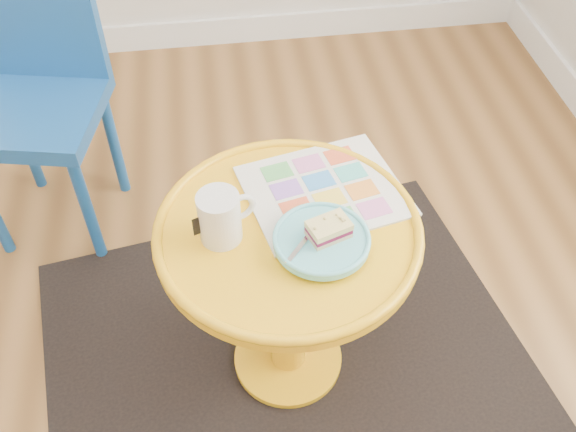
{
  "coord_description": "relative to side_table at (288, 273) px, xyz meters",
  "views": [
    {
      "loc": [
        0.57,
        -0.58,
        1.59
      ],
      "look_at": [
        0.7,
        0.34,
        0.59
      ],
      "focal_mm": 40.0,
      "sensor_mm": 36.0,
      "label": 1
    }
  ],
  "objects": [
    {
      "name": "newspaper",
      "position": [
        0.1,
        0.1,
        0.16
      ],
      "size": [
        0.4,
        0.36,
        0.01
      ],
      "primitive_type": "cube",
      "rotation": [
        0.0,
        0.0,
        0.22
      ],
      "color": "silver",
      "rests_on": "side_table"
    },
    {
      "name": "rug",
      "position": [
        0.0,
        -0.0,
        -0.39
      ],
      "size": [
        1.46,
        1.29,
        0.01
      ],
      "primitive_type": "cube",
      "rotation": [
        0.0,
        0.0,
        0.16
      ],
      "color": "black",
      "rests_on": "ground"
    },
    {
      "name": "side_table",
      "position": [
        0.0,
        0.0,
        0.0
      ],
      "size": [
        0.58,
        0.58,
        0.55
      ],
      "color": "#F0A914",
      "rests_on": "ground"
    },
    {
      "name": "chair",
      "position": [
        -0.64,
        0.71,
        0.1
      ],
      "size": [
        0.45,
        0.45,
        0.86
      ],
      "rotation": [
        0.0,
        0.0,
        -0.22
      ],
      "color": "#164C92",
      "rests_on": "ground"
    },
    {
      "name": "plate",
      "position": [
        0.06,
        -0.06,
        0.18
      ],
      "size": [
        0.2,
        0.2,
        0.02
      ],
      "color": "#62C3CF",
      "rests_on": "newspaper"
    },
    {
      "name": "cake_slice",
      "position": [
        0.08,
        -0.06,
        0.2
      ],
      "size": [
        0.1,
        0.08,
        0.04
      ],
      "rotation": [
        0.0,
        0.0,
        0.33
      ],
      "color": "#D3BC8C",
      "rests_on": "plate"
    },
    {
      "name": "mug",
      "position": [
        -0.14,
        -0.0,
        0.22
      ],
      "size": [
        0.13,
        0.09,
        0.12
      ],
      "rotation": [
        0.0,
        0.0,
        0.36
      ],
      "color": "silver",
      "rests_on": "side_table"
    },
    {
      "name": "fork",
      "position": [
        0.03,
        -0.06,
        0.19
      ],
      "size": [
        0.1,
        0.12,
        0.0
      ],
      "rotation": [
        0.0,
        0.0,
        -0.69
      ],
      "color": "silver",
      "rests_on": "plate"
    }
  ]
}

